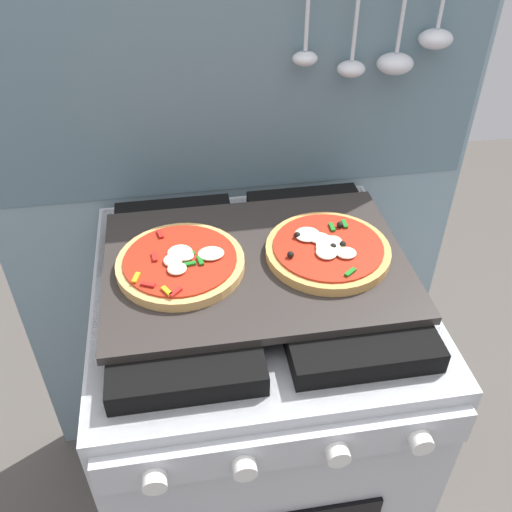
{
  "coord_description": "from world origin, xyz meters",
  "views": [
    {
      "loc": [
        -0.13,
        -0.78,
        1.56
      ],
      "look_at": [
        0.0,
        0.0,
        0.93
      ],
      "focal_mm": 39.71,
      "sensor_mm": 36.0,
      "label": 1
    }
  ],
  "objects_px": {
    "pizza_right": "(328,250)",
    "stove": "(256,417)",
    "pizza_left": "(181,264)",
    "baking_tray": "(256,264)"
  },
  "relations": [
    {
      "from": "pizza_left",
      "to": "stove",
      "type": "bearing_deg",
      "value": 0.85
    },
    {
      "from": "stove",
      "to": "pizza_right",
      "type": "height_order",
      "value": "pizza_right"
    },
    {
      "from": "pizza_right",
      "to": "stove",
      "type": "bearing_deg",
      "value": 178.33
    },
    {
      "from": "pizza_left",
      "to": "pizza_right",
      "type": "height_order",
      "value": "pizza_right"
    },
    {
      "from": "stove",
      "to": "baking_tray",
      "type": "height_order",
      "value": "baking_tray"
    },
    {
      "from": "pizza_right",
      "to": "baking_tray",
      "type": "bearing_deg",
      "value": 177.6
    },
    {
      "from": "stove",
      "to": "pizza_left",
      "type": "height_order",
      "value": "pizza_left"
    },
    {
      "from": "baking_tray",
      "to": "pizza_left",
      "type": "bearing_deg",
      "value": -178.44
    },
    {
      "from": "pizza_left",
      "to": "pizza_right",
      "type": "distance_m",
      "value": 0.26
    },
    {
      "from": "baking_tray",
      "to": "pizza_left",
      "type": "height_order",
      "value": "pizza_left"
    }
  ]
}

